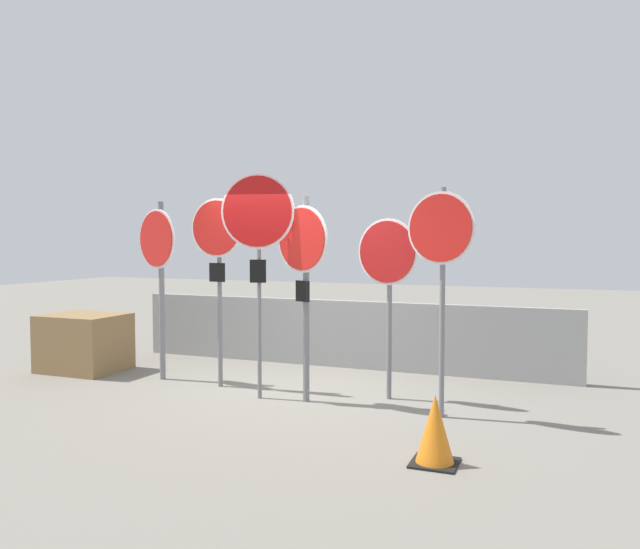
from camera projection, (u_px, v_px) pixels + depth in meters
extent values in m
plane|color=gray|center=(292.00, 395.00, 7.86)|extent=(40.00, 40.00, 0.00)
cube|color=gray|center=(342.00, 334.00, 9.56)|extent=(6.93, 0.12, 1.03)
cylinder|color=slate|center=(162.00, 291.00, 8.68)|extent=(0.08, 0.08, 2.48)
cylinder|color=white|center=(157.00, 239.00, 8.59)|extent=(0.78, 0.31, 0.83)
cylinder|color=red|center=(156.00, 239.00, 8.58)|extent=(0.73, 0.29, 0.77)
cylinder|color=slate|center=(220.00, 294.00, 8.24)|extent=(0.06, 0.06, 2.48)
cylinder|color=white|center=(217.00, 228.00, 8.15)|extent=(0.78, 0.06, 0.77)
cylinder|color=red|center=(216.00, 228.00, 8.13)|extent=(0.72, 0.06, 0.71)
cube|color=black|center=(217.00, 272.00, 8.18)|extent=(0.23, 0.03, 0.25)
cylinder|color=slate|center=(259.00, 296.00, 7.62)|extent=(0.05, 0.05, 2.52)
cylinder|color=white|center=(258.00, 211.00, 7.51)|extent=(0.91, 0.19, 0.92)
cylinder|color=red|center=(257.00, 211.00, 7.50)|extent=(0.85, 0.18, 0.86)
cube|color=black|center=(258.00, 271.00, 7.55)|extent=(0.20, 0.06, 0.28)
cylinder|color=slate|center=(306.00, 300.00, 7.47)|extent=(0.08, 0.08, 2.47)
cylinder|color=white|center=(302.00, 239.00, 7.38)|extent=(0.76, 0.31, 0.80)
cylinder|color=red|center=(301.00, 239.00, 7.37)|extent=(0.70, 0.29, 0.74)
cube|color=black|center=(303.00, 291.00, 7.41)|extent=(0.21, 0.10, 0.25)
cylinder|color=slate|center=(389.00, 319.00, 7.60)|extent=(0.06, 0.06, 1.97)
cylinder|color=white|center=(388.00, 252.00, 7.52)|extent=(0.79, 0.21, 0.81)
cylinder|color=red|center=(387.00, 252.00, 7.50)|extent=(0.73, 0.19, 0.75)
cylinder|color=slate|center=(442.00, 303.00, 6.79)|extent=(0.06, 0.06, 2.52)
cylinder|color=white|center=(441.00, 228.00, 6.70)|extent=(0.77, 0.23, 0.79)
cylinder|color=red|center=(440.00, 228.00, 6.69)|extent=(0.71, 0.22, 0.73)
cube|color=black|center=(435.00, 463.00, 5.41)|extent=(0.40, 0.40, 0.02)
cone|color=orange|center=(435.00, 428.00, 5.39)|extent=(0.33, 0.33, 0.59)
cube|color=olive|center=(84.00, 343.00, 9.29)|extent=(1.14, 0.92, 0.85)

